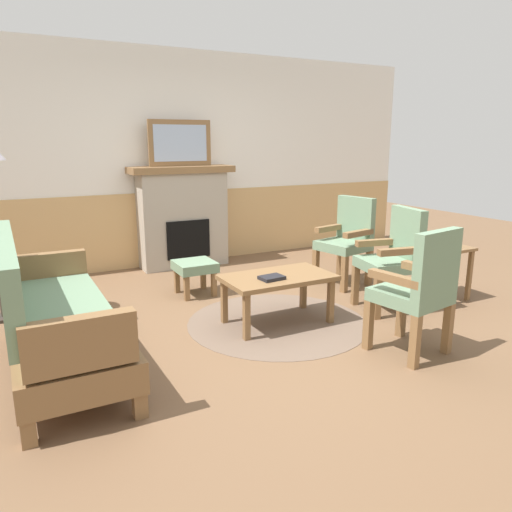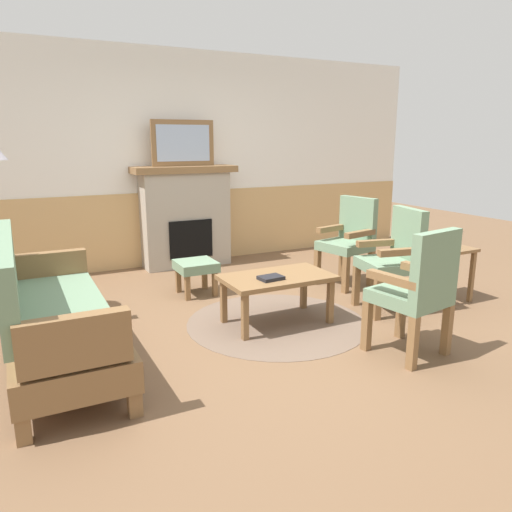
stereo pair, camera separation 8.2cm
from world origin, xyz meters
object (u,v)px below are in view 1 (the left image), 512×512
object	(u,v)px
side_table	(444,257)
footstool	(195,268)
armchair_near_fireplace	(348,237)
framed_picture	(180,143)
armchair_by_window_left	(394,255)
coffee_table	(278,281)
couch	(55,318)
fireplace	(183,216)
book_on_table	(272,278)
armchair_front_left	(419,287)

from	to	relation	value
side_table	footstool	bearing A→B (deg)	149.50
armchair_near_fireplace	framed_picture	bearing A→B (deg)	129.78
armchair_by_window_left	side_table	world-z (taller)	armchair_by_window_left
armchair_near_fireplace	footstool	bearing A→B (deg)	166.00
footstool	side_table	bearing A→B (deg)	-30.50
framed_picture	coffee_table	xyz separation A→B (m)	(0.04, -2.33, -1.17)
couch	side_table	xyz separation A→B (m)	(3.69, -0.10, 0.04)
couch	coffee_table	distance (m)	1.84
couch	footstool	world-z (taller)	couch
footstool	fireplace	bearing A→B (deg)	75.59
couch	armchair_near_fireplace	bearing A→B (deg)	14.01
armchair_by_window_left	footstool	bearing A→B (deg)	139.33
couch	book_on_table	size ratio (longest dim) A/B	8.96
book_on_table	side_table	world-z (taller)	side_table
fireplace	armchair_by_window_left	distance (m)	2.80
coffee_table	armchair_near_fireplace	world-z (taller)	armchair_near_fireplace
fireplace	armchair_front_left	distance (m)	3.45
coffee_table	side_table	xyz separation A→B (m)	(1.86, -0.19, 0.05)
armchair_front_left	book_on_table	bearing A→B (deg)	125.97
coffee_table	book_on_table	distance (m)	0.16
fireplace	framed_picture	size ratio (longest dim) A/B	1.62
coffee_table	armchair_near_fireplace	distance (m)	1.50
framed_picture	side_table	world-z (taller)	framed_picture
fireplace	footstool	size ratio (longest dim) A/B	3.25
footstool	armchair_front_left	xyz separation A→B (m)	(0.95, -2.17, 0.25)
armchair_front_left	fireplace	bearing A→B (deg)	100.68
book_on_table	armchair_by_window_left	world-z (taller)	armchair_by_window_left
fireplace	framed_picture	world-z (taller)	framed_picture
fireplace	footstool	distance (m)	1.31
footstool	coffee_table	bearing A→B (deg)	-72.33
couch	footstool	size ratio (longest dim) A/B	4.50
framed_picture	coffee_table	world-z (taller)	framed_picture
couch	armchair_front_left	xyz separation A→B (m)	(2.43, -0.97, 0.14)
coffee_table	armchair_front_left	distance (m)	1.22
framed_picture	armchair_front_left	xyz separation A→B (m)	(0.64, -3.38, -1.02)
coffee_table	footstool	distance (m)	1.17
framed_picture	armchair_front_left	bearing A→B (deg)	-79.32
framed_picture	footstool	xyz separation A→B (m)	(-0.31, -1.21, -1.28)
framed_picture	side_table	xyz separation A→B (m)	(1.90, -2.52, -1.13)
footstool	armchair_near_fireplace	distance (m)	1.74
coffee_table	side_table	size ratio (longest dim) A/B	1.75
armchair_front_left	side_table	bearing A→B (deg)	34.56
coffee_table	armchair_by_window_left	xyz separation A→B (m)	(1.17, -0.20, 0.15)
couch	footstool	distance (m)	1.91
framed_picture	footstool	distance (m)	1.79
fireplace	armchair_by_window_left	size ratio (longest dim) A/B	1.33
armchair_near_fireplace	armchair_by_window_left	world-z (taller)	same
footstool	armchair_by_window_left	xyz separation A→B (m)	(1.52, -1.31, 0.25)
coffee_table	book_on_table	xyz separation A→B (m)	(-0.11, -0.09, 0.07)
armchair_by_window_left	side_table	bearing A→B (deg)	0.42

